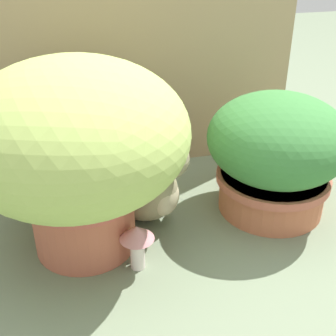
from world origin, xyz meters
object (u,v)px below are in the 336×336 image
object	(u,v)px
cat	(142,182)
mushroom_ornament_pink	(137,239)
grass_planter	(76,144)
mushroom_ornament_red	(86,236)
leafy_planter	(276,152)

from	to	relation	value
cat	mushroom_ornament_pink	distance (m)	0.22
mushroom_ornament_pink	grass_planter	bearing A→B (deg)	133.52
mushroom_ornament_red	cat	bearing A→B (deg)	43.92
leafy_planter	cat	bearing A→B (deg)	173.76
grass_planter	leafy_planter	size ratio (longest dim) A/B	1.38
cat	grass_planter	bearing A→B (deg)	-153.60
grass_planter	leafy_planter	bearing A→B (deg)	4.43
mushroom_ornament_pink	mushroom_ornament_red	bearing A→B (deg)	160.91
mushroom_ornament_red	mushroom_ornament_pink	size ratio (longest dim) A/B	1.02
leafy_planter	mushroom_ornament_pink	bearing A→B (deg)	-159.06
mushroom_ornament_red	mushroom_ornament_pink	bearing A→B (deg)	-19.09
grass_planter	mushroom_ornament_red	size ratio (longest dim) A/B	4.30
grass_planter	cat	bearing A→B (deg)	26.40
leafy_planter	mushroom_ornament_red	world-z (taller)	leafy_planter
leafy_planter	cat	distance (m)	0.40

